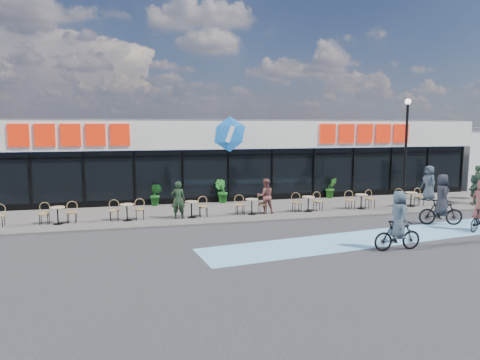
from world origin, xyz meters
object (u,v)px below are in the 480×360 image
object	(u,v)px
cyclist_b	(441,205)
pedestrian_b	(478,182)
potted_plant_left	(156,195)
pedestrian_a	(429,183)
patron_left	(178,200)
patron_right	(265,196)
pedestrian_c	(474,189)
potted_plant_mid	(221,191)
potted_plant_right	(331,188)
lamp_post	(406,146)

from	to	relation	value
cyclist_b	pedestrian_b	bearing A→B (deg)	37.29
potted_plant_left	pedestrian_a	bearing A→B (deg)	-7.13
potted_plant_left	patron_left	size ratio (longest dim) A/B	0.68
cyclist_b	pedestrian_a	bearing A→B (deg)	57.53
potted_plant_left	cyclist_b	bearing A→B (deg)	-30.48
potted_plant_left	cyclist_b	xyz separation A→B (m)	(11.74, -6.91, 0.21)
patron_right	pedestrian_c	bearing A→B (deg)	-178.68
patron_left	patron_right	world-z (taller)	patron_left
patron_left	patron_right	distance (m)	4.16
potted_plant_mid	patron_right	distance (m)	3.59
potted_plant_right	pedestrian_a	world-z (taller)	pedestrian_a
pedestrian_a	cyclist_b	xyz separation A→B (m)	(-3.21, -5.04, -0.18)
potted_plant_left	patron_right	bearing A→B (deg)	-32.65
lamp_post	potted_plant_left	size ratio (longest dim) A/B	4.66
potted_plant_right	patron_right	distance (m)	5.96
potted_plant_mid	pedestrian_b	world-z (taller)	pedestrian_b
pedestrian_c	cyclist_b	bearing A→B (deg)	-8.10
potted_plant_right	potted_plant_left	bearing A→B (deg)	-179.51
pedestrian_b	potted_plant_mid	bearing A→B (deg)	97.33
pedestrian_b	pedestrian_c	world-z (taller)	pedestrian_b
pedestrian_c	potted_plant_left	bearing A→B (deg)	-55.68
potted_plant_mid	pedestrian_c	world-z (taller)	pedestrian_c
potted_plant_right	pedestrian_b	size ratio (longest dim) A/B	0.61
patron_left	pedestrian_b	xyz separation A→B (m)	(17.05, 1.23, 0.11)
potted_plant_left	pedestrian_b	distance (m)	18.03
patron_right	cyclist_b	size ratio (longest dim) A/B	0.76
cyclist_b	patron_left	bearing A→B (deg)	162.42
potted_plant_right	cyclist_b	size ratio (longest dim) A/B	0.53
potted_plant_left	pedestrian_b	world-z (taller)	pedestrian_b
potted_plant_right	pedestrian_a	bearing A→B (deg)	-21.39
patron_right	pedestrian_a	bearing A→B (deg)	-169.58
pedestrian_a	patron_right	bearing A→B (deg)	-88.79
potted_plant_left	patron_left	distance (m)	3.56
pedestrian_b	patron_right	bearing A→B (deg)	110.65
lamp_post	patron_right	bearing A→B (deg)	170.09
lamp_post	potted_plant_mid	distance (m)	9.62
patron_left	patron_right	size ratio (longest dim) A/B	1.02
patron_right	potted_plant_right	bearing A→B (deg)	-143.71
patron_right	patron_left	bearing A→B (deg)	6.35
potted_plant_mid	patron_right	world-z (taller)	patron_right
lamp_post	patron_left	xyz separation A→B (m)	(-10.81, 0.91, -2.35)
potted_plant_left	cyclist_b	distance (m)	13.62
lamp_post	pedestrian_c	distance (m)	5.49
pedestrian_c	cyclist_b	world-z (taller)	cyclist_b
potted_plant_right	patron_right	xyz separation A→B (m)	(-4.97, -3.28, 0.25)
patron_left	patron_right	bearing A→B (deg)	-175.01
patron_right	pedestrian_a	distance (m)	10.04
potted_plant_left	patron_left	xyz separation A→B (m)	(0.83, -3.45, 0.27)
lamp_post	cyclist_b	size ratio (longest dim) A/B	2.46
pedestrian_a	cyclist_b	size ratio (longest dim) A/B	0.89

